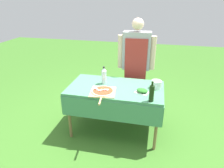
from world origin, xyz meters
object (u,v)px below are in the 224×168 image
Objects in this scene: pizza_on_peel at (103,92)px; person_cook at (136,60)px; oil_bottle at (152,93)px; herb_container at (142,91)px; prep_table at (116,92)px; water_bottle at (104,76)px; mixing_tub at (156,84)px.

person_cook is at bearing 60.95° from pizza_on_peel.
pizza_on_peel is 1.87× the size of oil_bottle.
person_cook is at bearing 103.31° from herb_container.
oil_bottle is (0.50, -0.30, 0.19)m from prep_table.
person_cook is 0.76m from herb_container.
herb_container reaches higher than prep_table.
water_bottle is 0.74m from mixing_tub.
oil_bottle is (0.63, -0.09, 0.10)m from pizza_on_peel.
herb_container is 1.52× the size of mixing_tub.
person_cook is at bearing 54.17° from water_bottle.
herb_container is at bearing -17.44° from water_bottle.
herb_container reaches higher than pizza_on_peel.
mixing_tub is at bearing 9.29° from prep_table.
oil_bottle is at bearing -30.92° from prep_table.
oil_bottle is at bearing -15.61° from pizza_on_peel.
person_cook is 0.98m from oil_bottle.
pizza_on_peel is 2.43× the size of herb_container.
herb_container is at bearing -133.69° from mixing_tub.
oil_bottle reaches higher than prep_table.
pizza_on_peel is at bearing -167.37° from herb_container.
water_bottle is 1.83× the size of mixing_tub.
person_cook reaches higher than prep_table.
herb_container is 0.26m from mixing_tub.
pizza_on_peel is 0.74m from mixing_tub.
person_cook reaches higher than water_bottle.
oil_bottle reaches higher than pizza_on_peel.
water_bottle reaches higher than prep_table.
water_bottle is (-0.06, 0.29, 0.11)m from pizza_on_peel.
person_cook is 6.21× the size of water_bottle.
pizza_on_peel is at bearing -156.42° from mixing_tub.
prep_table is 0.29m from water_bottle.
oil_bottle is at bearing -97.45° from mixing_tub.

